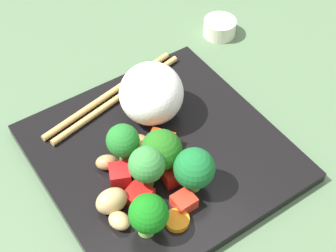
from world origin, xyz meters
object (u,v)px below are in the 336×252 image
Objects in this scene: broccoli_floret_2 at (193,169)px; carrot_slice_2 at (154,208)px; rice_mound at (151,93)px; square_plate at (161,153)px; sauce_cup at (220,27)px; chopstick_pair at (113,96)px.

broccoli_floret_2 is 2.08× the size of carrot_slice_2.
rice_mound reaches higher than broccoli_floret_2.
broccoli_floret_2 is (6.83, -0.12, 4.23)cm from square_plate.
carrot_slice_2 is 0.57× the size of sauce_cup.
chopstick_pair is at bearing -78.55° from sauce_cup.
broccoli_floret_2 is 18.05cm from chopstick_pair.
broccoli_floret_2 reaches higher than square_plate.
sauce_cup is (-22.20, 21.47, -3.68)cm from broccoli_floret_2.
broccoli_floret_2 is 31.11cm from sauce_cup.
square_plate is 4.73× the size of broccoli_floret_2.
square_plate is 8.03cm from broccoli_floret_2.
broccoli_floret_2 is 6.27cm from carrot_slice_2.
square_plate is 7.59cm from rice_mound.
sauce_cup reaches higher than square_plate.
sauce_cup reaches higher than carrot_slice_2.
rice_mound reaches higher than square_plate.
sauce_cup is at bearing 125.75° from square_plate.
rice_mound reaches higher than chopstick_pair.
carrot_slice_2 is at bearing -32.23° from rice_mound.
broccoli_floret_2 is 0.27× the size of chopstick_pair.
rice_mound is 6.86cm from chopstick_pair.
square_plate is at bearing 80.64° from chopstick_pair.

